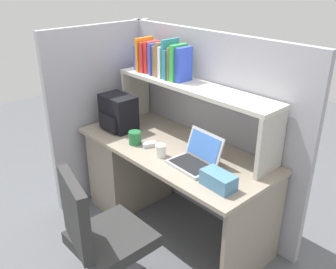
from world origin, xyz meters
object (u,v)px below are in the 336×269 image
object	(u,v)px
laptop	(196,158)
tissue_box	(218,180)
backpack	(118,113)
computer_mouse	(149,144)
snack_canister	(135,138)
office_chair	(104,249)
paper_cup	(161,151)

from	to	relation	value
laptop	tissue_box	bearing A→B (deg)	-20.58
backpack	laptop	bearing A→B (deg)	2.01
backpack	tissue_box	size ratio (longest dim) A/B	1.36
backpack	computer_mouse	size ratio (longest dim) A/B	2.88
laptop	backpack	world-z (taller)	backpack
snack_canister	office_chair	distance (m)	0.89
paper_cup	computer_mouse	bearing A→B (deg)	166.23
backpack	computer_mouse	distance (m)	0.45
tissue_box	snack_canister	distance (m)	0.83
laptop	paper_cup	xyz separation A→B (m)	(-0.26, -0.10, -0.01)
backpack	computer_mouse	world-z (taller)	backpack
tissue_box	backpack	bearing A→B (deg)	179.64
paper_cup	tissue_box	distance (m)	0.55
laptop	computer_mouse	bearing A→B (deg)	-172.56
computer_mouse	snack_canister	xyz separation A→B (m)	(-0.11, -0.05, 0.03)
backpack	snack_canister	distance (m)	0.35
paper_cup	snack_canister	bearing A→B (deg)	-178.16
snack_canister	paper_cup	bearing A→B (deg)	1.84
computer_mouse	tissue_box	xyz separation A→B (m)	(0.73, -0.05, 0.03)
computer_mouse	paper_cup	world-z (taller)	paper_cup
backpack	paper_cup	xyz separation A→B (m)	(0.61, -0.07, -0.10)
tissue_box	office_chair	bearing A→B (deg)	-114.84
computer_mouse	snack_canister	world-z (taller)	snack_canister
office_chair	tissue_box	bearing A→B (deg)	-104.90
paper_cup	tissue_box	world-z (taller)	tissue_box
paper_cup	laptop	bearing A→B (deg)	21.39
tissue_box	snack_canister	bearing A→B (deg)	-176.44
paper_cup	office_chair	xyz separation A→B (m)	(0.20, -0.65, -0.38)
tissue_box	snack_canister	world-z (taller)	snack_canister
computer_mouse	laptop	bearing A→B (deg)	29.53
backpack	computer_mouse	bearing A→B (deg)	-3.46
tissue_box	office_chair	distance (m)	0.82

